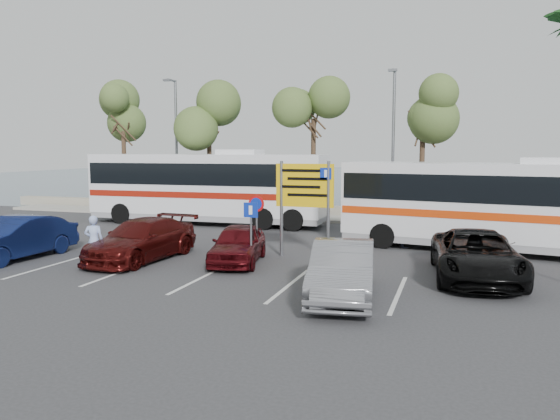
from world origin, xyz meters
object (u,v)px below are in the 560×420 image
(street_lamp_left, at_px, (176,140))
(street_lamp_right, at_px, (393,139))
(coach_bus_right, at_px, (497,209))
(pedestrian_far, at_px, (405,228))
(pedestrian_near, at_px, (94,241))
(car_maroon, at_px, (142,240))
(car_blue, at_px, (16,238))
(car_silver_b, at_px, (343,271))
(coach_bus_left, at_px, (207,190))
(direction_sign, at_px, (305,193))
(car_red, at_px, (238,244))
(suv_black, at_px, (476,256))

(street_lamp_left, xyz_separation_m, street_lamp_right, (13.00, 0.00, 0.00))
(coach_bus_right, xyz_separation_m, pedestrian_far, (-3.49, 0.00, -0.94))
(pedestrian_near, bearing_deg, car_maroon, -148.35)
(car_blue, bearing_deg, street_lamp_right, 52.24)
(car_maroon, height_order, car_silver_b, car_silver_b)
(coach_bus_right, height_order, pedestrian_far, coach_bus_right)
(street_lamp_left, bearing_deg, car_maroon, -66.55)
(car_maroon, distance_m, car_silver_b, 8.52)
(street_lamp_left, xyz_separation_m, coach_bus_right, (17.85, -7.02, -2.87))
(street_lamp_right, relative_size, car_maroon, 1.56)
(coach_bus_left, height_order, car_maroon, coach_bus_left)
(street_lamp_right, relative_size, pedestrian_far, 5.06)
(coach_bus_right, height_order, car_blue, coach_bus_right)
(pedestrian_far, bearing_deg, direction_sign, 113.42)
(coach_bus_right, distance_m, car_blue, 18.24)
(pedestrian_near, bearing_deg, coach_bus_right, -175.78)
(street_lamp_right, distance_m, coach_bus_left, 10.34)
(car_red, bearing_deg, direction_sign, 29.14)
(car_red, height_order, pedestrian_near, pedestrian_near)
(street_lamp_left, height_order, suv_black, street_lamp_left)
(car_blue, height_order, car_maroon, car_blue)
(pedestrian_near, bearing_deg, street_lamp_right, -144.70)
(pedestrian_far, bearing_deg, pedestrian_near, 104.21)
(street_lamp_right, bearing_deg, pedestrian_near, -121.31)
(car_silver_b, relative_size, pedestrian_near, 2.64)
(car_silver_b, bearing_deg, pedestrian_near, 162.55)
(coach_bus_left, relative_size, pedestrian_near, 7.34)
(car_maroon, bearing_deg, direction_sign, 26.90)
(street_lamp_right, xyz_separation_m, car_red, (-3.97, -12.02, -3.91))
(street_lamp_left, height_order, pedestrian_far, street_lamp_left)
(coach_bus_left, height_order, car_silver_b, coach_bus_left)
(car_red, height_order, pedestrian_far, pedestrian_far)
(direction_sign, bearing_deg, car_blue, -160.18)
(car_blue, xyz_separation_m, suv_black, (16.00, 1.91, -0.03))
(direction_sign, distance_m, car_red, 3.14)
(street_lamp_right, height_order, car_red, street_lamp_right)
(pedestrian_far, bearing_deg, street_lamp_left, 42.89)
(pedestrian_near, bearing_deg, suv_black, 165.67)
(coach_bus_left, bearing_deg, pedestrian_near, -84.93)
(car_blue, relative_size, car_maroon, 0.93)
(pedestrian_far, bearing_deg, suv_black, -173.29)
(pedestrian_near, height_order, pedestrian_far, pedestrian_near)
(coach_bus_left, distance_m, coach_bus_right, 14.90)
(car_maroon, bearing_deg, coach_bus_right, 28.80)
(coach_bus_left, height_order, suv_black, coach_bus_left)
(street_lamp_left, bearing_deg, car_blue, -85.89)
(coach_bus_left, xyz_separation_m, pedestrian_near, (0.98, -11.00, -0.98))
(car_maroon, bearing_deg, car_blue, -158.91)
(car_blue, bearing_deg, suv_black, 9.79)
(coach_bus_right, distance_m, pedestrian_far, 3.61)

